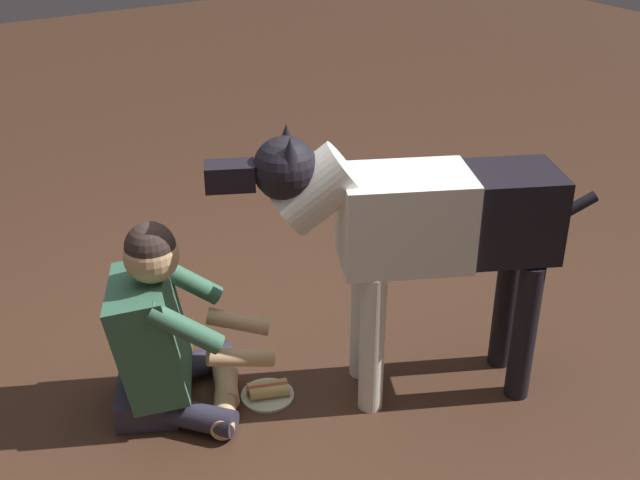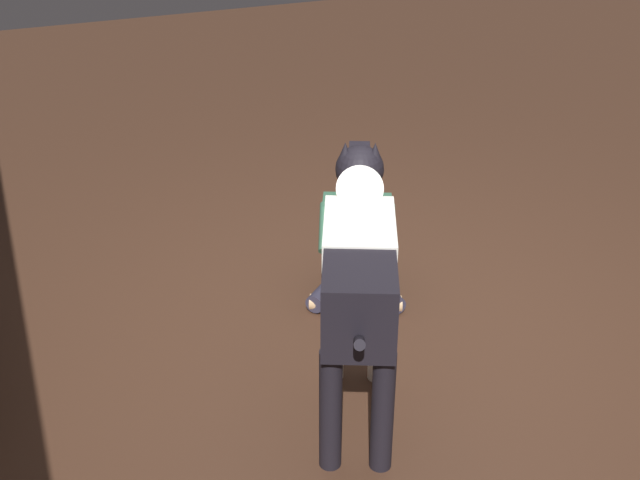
# 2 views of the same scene
# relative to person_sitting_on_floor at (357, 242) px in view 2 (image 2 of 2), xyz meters

# --- Properties ---
(ground_plane) EXTENTS (15.14, 15.14, 0.00)m
(ground_plane) POSITION_rel_person_sitting_on_floor_xyz_m (-0.36, -0.01, -0.34)
(ground_plane) COLOR #442A1D
(person_sitting_on_floor) EXTENTS (0.71, 0.62, 0.83)m
(person_sitting_on_floor) POSITION_rel_person_sitting_on_floor_xyz_m (0.00, 0.00, 0.00)
(person_sitting_on_floor) COLOR #302E40
(person_sitting_on_floor) RESTS_ON ground
(large_dog) EXTENTS (1.40, 0.74, 1.17)m
(large_dog) POSITION_rel_person_sitting_on_floor_xyz_m (-0.91, 0.42, 0.42)
(large_dog) COLOR white
(large_dog) RESTS_ON ground
(hot_dog_on_plate) EXTENTS (0.22, 0.22, 0.06)m
(hot_dog_on_plate) POSITION_rel_person_sitting_on_floor_xyz_m (-0.37, 0.17, -0.32)
(hot_dog_on_plate) COLOR silver
(hot_dog_on_plate) RESTS_ON ground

